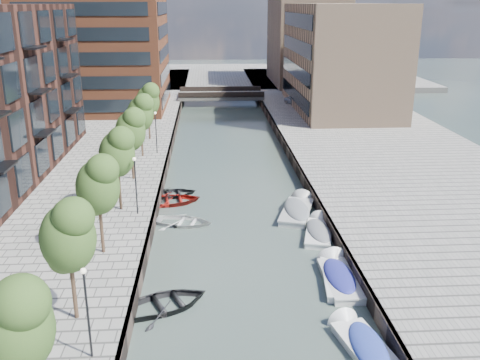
{
  "coord_description": "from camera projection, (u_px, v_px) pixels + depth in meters",
  "views": [
    {
      "loc": [
        -2.14,
        -11.32,
        15.13
      ],
      "look_at": [
        0.0,
        23.54,
        3.5
      ],
      "focal_mm": 40.0,
      "sensor_mm": 36.0,
      "label": 1
    }
  ],
  "objects": [
    {
      "name": "water",
      "position": [
        230.0,
        161.0,
        53.51
      ],
      "size": [
        300.0,
        300.0,
        0.0
      ],
      "primitive_type": "plane",
      "color": "#38473F",
      "rests_on": "ground"
    },
    {
      "name": "quay_right",
      "position": [
        387.0,
        154.0,
        54.28
      ],
      "size": [
        20.0,
        140.0,
        1.0
      ],
      "primitive_type": "cube",
      "color": "gray",
      "rests_on": "ground"
    },
    {
      "name": "quay_wall_left",
      "position": [
        169.0,
        158.0,
        52.99
      ],
      "size": [
        0.25,
        140.0,
        1.0
      ],
      "primitive_type": "cube",
      "color": "#332823",
      "rests_on": "ground"
    },
    {
      "name": "quay_wall_right",
      "position": [
        290.0,
        156.0,
        53.7
      ],
      "size": [
        0.25,
        140.0,
        1.0
      ],
      "primitive_type": "cube",
      "color": "#332823",
      "rests_on": "ground"
    },
    {
      "name": "far_closure",
      "position": [
        217.0,
        77.0,
        110.17
      ],
      "size": [
        80.0,
        40.0,
        1.0
      ],
      "primitive_type": "cube",
      "color": "gray",
      "rests_on": "ground"
    },
    {
      "name": "tan_block_near",
      "position": [
        340.0,
        58.0,
        72.75
      ],
      "size": [
        12.0,
        25.0,
        14.0
      ],
      "primitive_type": "cube",
      "color": "tan",
      "rests_on": "quay_right"
    },
    {
      "name": "tan_block_far",
      "position": [
        306.0,
        38.0,
        97.05
      ],
      "size": [
        12.0,
        20.0,
        16.0
      ],
      "primitive_type": "cube",
      "color": "tan",
      "rests_on": "quay_right"
    },
    {
      "name": "bridge",
      "position": [
        221.0,
        95.0,
        83.37
      ],
      "size": [
        13.0,
        6.0,
        1.3
      ],
      "color": "gray",
      "rests_on": "ground"
    },
    {
      "name": "tree_0",
      "position": [
        15.0,
        323.0,
        17.24
      ],
      "size": [
        2.5,
        2.5,
        5.95
      ],
      "color": "#382619",
      "rests_on": "quay_left"
    },
    {
      "name": "tree_1",
      "position": [
        68.0,
        234.0,
        23.87
      ],
      "size": [
        2.5,
        2.5,
        5.95
      ],
      "color": "#382619",
      "rests_on": "quay_left"
    },
    {
      "name": "tree_2",
      "position": [
        98.0,
        183.0,
        30.5
      ],
      "size": [
        2.5,
        2.5,
        5.95
      ],
      "color": "#382619",
      "rests_on": "quay_left"
    },
    {
      "name": "tree_3",
      "position": [
        117.0,
        151.0,
        37.13
      ],
      "size": [
        2.5,
        2.5,
        5.95
      ],
      "color": "#382619",
      "rests_on": "quay_left"
    },
    {
      "name": "tree_4",
      "position": [
        130.0,
        129.0,
        43.76
      ],
      "size": [
        2.5,
        2.5,
        5.95
      ],
      "color": "#382619",
      "rests_on": "quay_left"
    },
    {
      "name": "tree_5",
      "position": [
        140.0,
        112.0,
        50.39
      ],
      "size": [
        2.5,
        2.5,
        5.95
      ],
      "color": "#382619",
      "rests_on": "quay_left"
    },
    {
      "name": "tree_6",
      "position": [
        148.0,
        99.0,
        57.02
      ],
      "size": [
        2.5,
        2.5,
        5.95
      ],
      "color": "#382619",
      "rests_on": "quay_left"
    },
    {
      "name": "lamp_0",
      "position": [
        87.0,
        304.0,
        21.67
      ],
      "size": [
        0.24,
        0.24,
        4.12
      ],
      "color": "black",
      "rests_on": "quay_left"
    },
    {
      "name": "lamp_1",
      "position": [
        136.0,
        180.0,
        36.83
      ],
      "size": [
        0.24,
        0.24,
        4.12
      ],
      "color": "black",
      "rests_on": "quay_left"
    },
    {
      "name": "lamp_2",
      "position": [
        156.0,
        128.0,
        51.98
      ],
      "size": [
        0.24,
        0.24,
        4.12
      ],
      "color": "black",
      "rests_on": "quay_left"
    },
    {
      "name": "sloop_1",
      "position": [
        165.0,
        308.0,
        27.86
      ],
      "size": [
        5.69,
        5.03,
        0.98
      ],
      "primitive_type": "imported",
      "rotation": [
        0.0,
        0.0,
        2.0
      ],
      "color": "black",
      "rests_on": "ground"
    },
    {
      "name": "sloop_2",
      "position": [
        171.0,
        203.0,
        42.32
      ],
      "size": [
        5.19,
        4.1,
        0.97
      ],
      "primitive_type": "imported",
      "rotation": [
        0.0,
        0.0,
        1.74
      ],
      "color": "maroon",
      "rests_on": "ground"
    },
    {
      "name": "sloop_3",
      "position": [
        184.0,
        224.0,
        38.34
      ],
      "size": [
        4.74,
        3.9,
        0.86
      ],
      "primitive_type": "imported",
      "rotation": [
        0.0,
        0.0,
        1.31
      ],
      "color": "silver",
      "rests_on": "ground"
    },
    {
      "name": "sloop_4",
      "position": [
        171.0,
        196.0,
        43.93
      ],
      "size": [
        4.76,
        3.92,
        0.86
      ],
      "primitive_type": "imported",
      "rotation": [
        0.0,
        0.0,
        1.83
      ],
      "color": "black",
      "rests_on": "ground"
    },
    {
      "name": "motorboat_0",
      "position": [
        363.0,
        345.0,
        24.47
      ],
      "size": [
        2.63,
        5.09,
        1.62
      ],
      "color": "white",
      "rests_on": "ground"
    },
    {
      "name": "motorboat_1",
      "position": [
        319.0,
        231.0,
        36.73
      ],
      "size": [
        2.74,
        5.09,
        1.61
      ],
      "color": "white",
      "rests_on": "ground"
    },
    {
      "name": "motorboat_2",
      "position": [
        338.0,
        277.0,
        30.81
      ],
      "size": [
        1.8,
        5.15,
        1.72
      ],
      "color": "silver",
      "rests_on": "ground"
    },
    {
      "name": "motorboat_3",
      "position": [
        338.0,
        275.0,
        30.75
      ],
      "size": [
        2.35,
        5.27,
        1.7
      ],
      "color": "white",
      "rests_on": "ground"
    },
    {
      "name": "motorboat_4",
      "position": [
        297.0,
        210.0,
        40.38
      ],
      "size": [
        3.54,
        5.96,
        1.88
      ],
      "color": "#AFB0AD",
      "rests_on": "ground"
    },
    {
      "name": "car",
      "position": [
        293.0,
        100.0,
        77.57
      ],
      "size": [
        2.61,
        3.81,
        1.2
      ],
      "primitive_type": "imported",
      "rotation": [
        0.0,
        0.0,
        0.37
      ],
      "color": "silver",
      "rests_on": "quay_right"
    }
  ]
}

